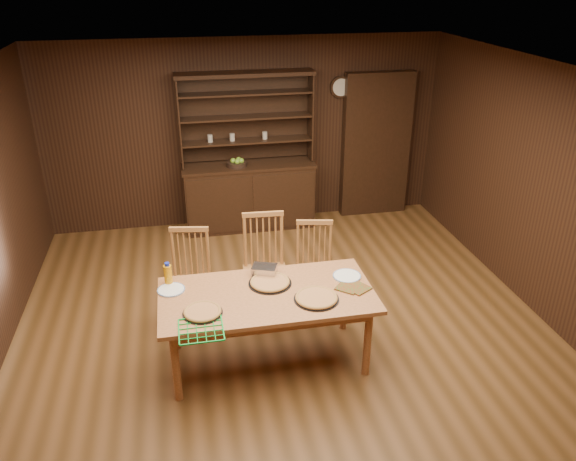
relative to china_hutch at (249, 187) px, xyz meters
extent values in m
plane|color=brown|center=(0.00, -2.75, -0.60)|extent=(6.00, 6.00, 0.00)
plane|color=silver|center=(0.00, -2.75, 2.00)|extent=(6.00, 6.00, 0.00)
plane|color=#321C10|center=(0.00, 0.25, 0.70)|extent=(5.50, 0.00, 5.50)
plane|color=#321C10|center=(2.75, -2.75, 0.70)|extent=(0.00, 6.00, 6.00)
cube|color=black|center=(0.00, -0.01, -0.15)|extent=(1.80, 0.50, 0.90)
cube|color=black|center=(0.00, -0.01, 0.32)|extent=(1.84, 0.52, 0.04)
cube|color=black|center=(0.00, 0.22, 0.95)|extent=(1.80, 0.02, 1.20)
cube|color=black|center=(-0.89, 0.07, 0.95)|extent=(0.02, 0.32, 1.20)
cube|color=black|center=(0.89, 0.07, 0.95)|extent=(0.02, 0.32, 1.20)
cube|color=black|center=(0.00, 0.07, 1.55)|extent=(1.84, 0.34, 0.05)
cylinder|color=#B1A695|center=(-0.50, 0.07, 0.72)|extent=(0.07, 0.07, 0.10)
cylinder|color=#B1A695|center=(-0.20, 0.07, 0.72)|extent=(0.07, 0.07, 0.10)
cube|color=black|center=(1.90, 0.15, 0.45)|extent=(1.00, 0.18, 2.10)
cylinder|color=black|center=(1.35, 0.21, 1.30)|extent=(0.30, 0.04, 0.30)
cylinder|color=beige|center=(1.35, 0.18, 1.30)|extent=(0.24, 0.01, 0.24)
cube|color=#C77645|center=(-0.25, -3.08, 0.13)|extent=(1.95, 0.97, 0.04)
cylinder|color=#C77645|center=(-1.11, -3.45, -0.24)|extent=(0.07, 0.07, 0.71)
cylinder|color=#C77645|center=(-1.11, -2.71, -0.24)|extent=(0.07, 0.07, 0.71)
cylinder|color=#C77645|center=(0.61, -3.45, -0.24)|extent=(0.07, 0.07, 0.71)
cylinder|color=#C77645|center=(0.61, -2.71, -0.24)|extent=(0.07, 0.07, 0.71)
cube|color=#AE723B|center=(-0.93, -2.28, -0.16)|extent=(0.49, 0.47, 0.04)
cylinder|color=#AE723B|center=(-1.11, -2.40, -0.39)|extent=(0.04, 0.04, 0.41)
cylinder|color=#AE723B|center=(-1.06, -2.10, -0.39)|extent=(0.04, 0.04, 0.41)
cylinder|color=#AE723B|center=(-0.79, -2.46, -0.39)|extent=(0.04, 0.04, 0.41)
cylinder|color=#AE723B|center=(-0.74, -2.16, -0.39)|extent=(0.04, 0.04, 0.41)
cube|color=#AE723B|center=(-0.90, -2.11, 0.41)|extent=(0.40, 0.11, 0.05)
cube|color=#AE723B|center=(-0.13, -2.26, -0.12)|extent=(0.48, 0.46, 0.04)
cylinder|color=#AE723B|center=(-0.32, -2.42, -0.37)|extent=(0.04, 0.04, 0.45)
cylinder|color=#AE723B|center=(-0.30, -2.09, -0.37)|extent=(0.04, 0.04, 0.45)
cylinder|color=#AE723B|center=(0.03, -2.44, -0.37)|extent=(0.04, 0.04, 0.45)
cylinder|color=#AE723B|center=(0.05, -2.11, -0.37)|extent=(0.04, 0.04, 0.45)
cube|color=#AE723B|center=(-0.12, -2.08, 0.50)|extent=(0.44, 0.06, 0.05)
cube|color=#AE723B|center=(0.39, -2.29, -0.18)|extent=(0.48, 0.46, 0.04)
cylinder|color=#AE723B|center=(0.21, -2.41, -0.40)|extent=(0.04, 0.04, 0.40)
cylinder|color=#AE723B|center=(0.27, -2.12, -0.40)|extent=(0.04, 0.04, 0.40)
cylinder|color=#AE723B|center=(0.51, -2.47, -0.40)|extent=(0.04, 0.04, 0.40)
cylinder|color=#AE723B|center=(0.57, -2.18, -0.40)|extent=(0.04, 0.04, 0.40)
cube|color=#AE723B|center=(0.42, -2.13, 0.38)|extent=(0.39, 0.11, 0.05)
cylinder|color=black|center=(-0.84, -3.29, 0.16)|extent=(0.34, 0.34, 0.01)
cylinder|color=tan|center=(-0.84, -3.29, 0.17)|extent=(0.32, 0.32, 0.02)
torus|color=#BC8943|center=(-0.84, -3.29, 0.17)|extent=(0.33, 0.33, 0.03)
cylinder|color=black|center=(0.17, -3.26, 0.16)|extent=(0.40, 0.40, 0.01)
cylinder|color=tan|center=(0.17, -3.26, 0.17)|extent=(0.37, 0.37, 0.02)
torus|color=#BC8943|center=(0.17, -3.26, 0.17)|extent=(0.38, 0.38, 0.03)
cylinder|color=black|center=(-0.19, -2.91, 0.16)|extent=(0.40, 0.40, 0.01)
cylinder|color=tan|center=(-0.19, -2.91, 0.17)|extent=(0.36, 0.36, 0.02)
torus|color=#BC8943|center=(-0.19, -2.91, 0.17)|extent=(0.37, 0.37, 0.03)
cylinder|color=white|center=(-1.10, -2.85, 0.16)|extent=(0.25, 0.25, 0.01)
torus|color=#2E4D8A|center=(-1.10, -2.85, 0.16)|extent=(0.25, 0.25, 0.01)
cylinder|color=white|center=(0.55, -2.93, 0.16)|extent=(0.27, 0.27, 0.01)
torus|color=#2E4D8A|center=(0.55, -2.93, 0.16)|extent=(0.27, 0.27, 0.01)
cube|color=silver|center=(-0.22, -2.73, 0.20)|extent=(0.27, 0.24, 0.09)
cylinder|color=orange|center=(-1.12, -2.73, 0.25)|extent=(0.07, 0.07, 0.19)
cylinder|color=#1424A6|center=(-1.12, -2.73, 0.36)|extent=(0.04, 0.04, 0.03)
cube|color=#A01512|center=(0.58, -3.16, 0.16)|extent=(0.26, 0.26, 0.01)
cube|color=#A01512|center=(0.50, -3.13, 0.16)|extent=(0.28, 0.28, 0.01)
cylinder|color=black|center=(-0.16, -0.06, 0.37)|extent=(0.27, 0.27, 0.06)
sphere|color=#8CB430|center=(-0.21, -0.06, 0.42)|extent=(0.08, 0.08, 0.08)
sphere|color=#8CB430|center=(-0.13, -0.03, 0.42)|extent=(0.08, 0.08, 0.08)
sphere|color=#8CB430|center=(-0.16, -0.11, 0.42)|extent=(0.08, 0.08, 0.08)
sphere|color=#8CB430|center=(-0.10, -0.08, 0.42)|extent=(0.08, 0.08, 0.08)
camera|label=1|loc=(-0.92, -7.37, 2.87)|focal=35.00mm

